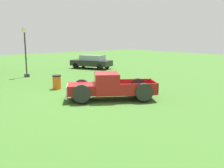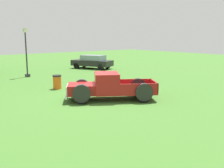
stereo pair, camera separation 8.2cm
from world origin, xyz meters
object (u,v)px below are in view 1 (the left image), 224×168
(lamp_post_near, at_px, (25,51))
(trash_can, at_px, (57,82))
(sedan_distant_a, at_px, (92,62))
(pickup_truck_foreground, at_px, (106,87))

(lamp_post_near, bearing_deg, trash_can, -94.12)
(lamp_post_near, bearing_deg, sedan_distant_a, 9.25)
(pickup_truck_foreground, distance_m, trash_can, 4.62)
(pickup_truck_foreground, xyz_separation_m, lamp_post_near, (-0.19, 11.04, 1.52))
(pickup_truck_foreground, relative_size, trash_can, 5.44)
(pickup_truck_foreground, height_order, lamp_post_near, lamp_post_near)
(pickup_truck_foreground, relative_size, lamp_post_near, 1.20)
(sedan_distant_a, xyz_separation_m, lamp_post_near, (-7.87, -1.28, 1.47))
(lamp_post_near, bearing_deg, pickup_truck_foreground, -89.03)
(lamp_post_near, xyz_separation_m, trash_can, (-0.47, -6.47, -1.77))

